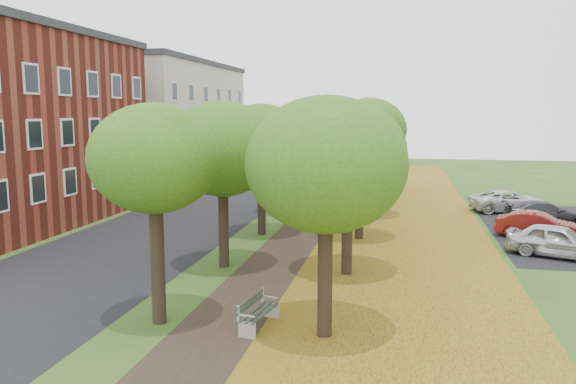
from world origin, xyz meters
The scene contains 12 objects.
ground centered at (0.00, 0.00, 0.00)m, with size 120.00×120.00×0.00m, color #2D4C19.
street_asphalt centered at (-7.50, 15.00, 0.00)m, with size 8.00×70.00×0.01m, color black.
footpath centered at (0.00, 15.00, 0.00)m, with size 3.20×70.00×0.01m, color black.
leaf_verge centered at (5.00, 15.00, 0.01)m, with size 7.50×70.00×0.01m, color olive.
tree_row_west centered at (-2.20, 15.00, 4.53)m, with size 3.91×33.91×6.23m.
tree_row_east centered at (2.60, 15.00, 4.53)m, with size 3.91×33.91×6.23m.
building_cream centered at (-17.00, 33.00, 5.21)m, with size 10.30×20.30×10.40m.
bench centered at (0.67, 0.22, 0.44)m, with size 0.82×1.85×0.85m.
car_silver centered at (11.00, 10.21, 0.69)m, with size 1.63×4.04×1.38m, color silver.
car_red centered at (11.00, 13.83, 0.63)m, with size 1.33×3.80×1.25m, color maroon.
car_grey centered at (12.16, 17.47, 0.62)m, with size 1.74×4.28×1.24m, color #2E2E32.
car_white centered at (11.00, 21.14, 0.65)m, with size 2.17×4.70×1.31m, color silver.
Camera 1 is at (4.55, -14.44, 6.03)m, focal length 35.00 mm.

